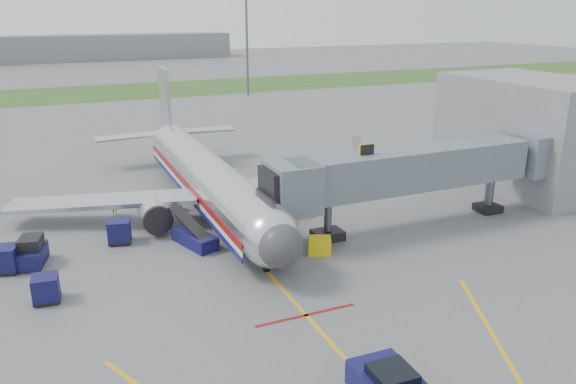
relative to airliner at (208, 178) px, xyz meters
name	(u,v)px	position (x,y,z in m)	size (l,w,h in m)	color
ground	(278,284)	(0.00, -15.25, -2.65)	(400.00, 400.00, 0.00)	#565659
grass_strip	(106,92)	(0.00, 74.75, -2.64)	(300.00, 25.00, 0.01)	#2D4C1E
apron_markings	(335,348)	(0.00, -22.65, -2.64)	(21.52, 50.00, 0.01)	gold
airliner	(208,178)	(0.00, 0.00, 0.00)	(32.10, 35.67, 10.25)	silver
jet_bridge	(410,170)	(12.86, -10.25, 1.82)	(25.30, 4.00, 6.90)	slate
terminal	(530,132)	(30.00, -5.25, 2.35)	(10.00, 16.00, 10.00)	slate
light_mast_right	(247,38)	(25.00, 59.75, 8.13)	(2.00, 0.44, 20.40)	#595B60
distant_terminal	(42,48)	(-10.00, 154.75, 1.35)	(120.00, 14.00, 8.00)	slate
baggage_tug	(32,252)	(-13.72, -6.21, -1.78)	(2.05, 3.05, 1.95)	#0D0D3A
baggage_cart_a	(6,259)	(-15.28, -6.67, -1.77)	(1.95, 1.95, 1.72)	#0D0D3A
baggage_cart_b	(119,231)	(-7.96, -4.73, -1.77)	(1.88, 1.88, 1.71)	#0D0D3A
baggage_cart_c	(46,289)	(-13.02, -11.84, -1.84)	(1.58, 1.58, 1.58)	#0D0D3A
belt_loader	(195,238)	(-3.14, -7.34, -2.08)	(2.66, 4.82, 2.28)	#0D0D3A
ground_power_cart	(320,246)	(4.33, -12.25, -2.04)	(1.82, 1.56, 1.23)	yellow
ramp_worker	(114,204)	(-7.54, 1.34, -1.71)	(0.68, 0.45, 1.86)	#BECE18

